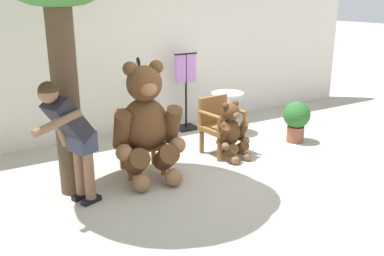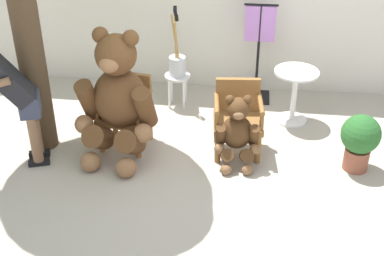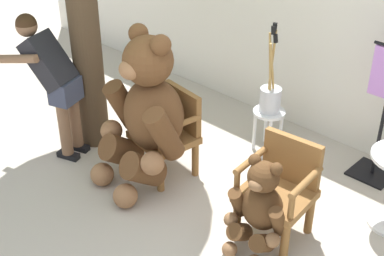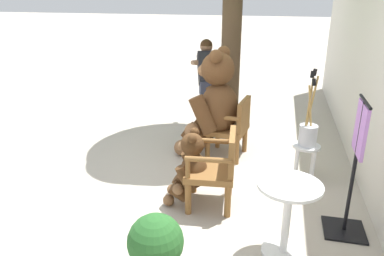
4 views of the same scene
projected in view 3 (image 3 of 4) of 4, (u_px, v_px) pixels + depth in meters
ground_plane at (168, 231)px, 4.64m from camera, size 60.00×60.00×0.00m
back_wall at (335, 11)px, 5.42m from camera, size 10.00×0.16×2.80m
wooden_chair_left at (169, 130)px, 5.21m from camera, size 0.63×0.60×0.86m
wooden_chair_right at (280, 187)px, 4.42m from camera, size 0.61×0.57×0.86m
teddy_bear_large at (146, 113)px, 4.91m from camera, size 0.95×0.93×1.55m
teddy_bear_small at (259, 207)px, 4.26m from camera, size 0.52×0.51×0.86m
person_visitor at (52, 75)px, 5.29m from camera, size 0.76×0.65×1.49m
white_stool at (269, 120)px, 5.60m from camera, size 0.34×0.34×0.46m
brush_bucket at (270, 95)px, 5.46m from camera, size 0.22×0.22×0.95m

